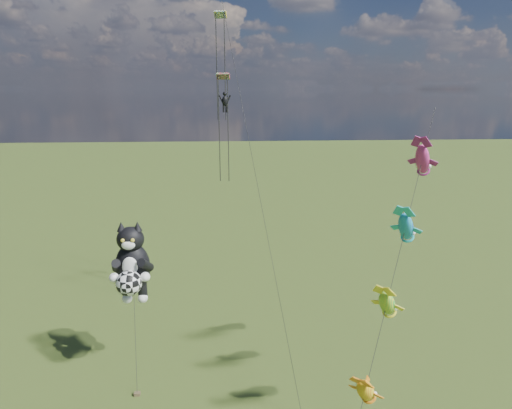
{
  "coord_description": "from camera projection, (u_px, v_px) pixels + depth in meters",
  "views": [
    {
      "loc": [
        12.16,
        -19.82,
        19.89
      ],
      "look_at": [
        14.19,
        11.11,
        11.51
      ],
      "focal_mm": 30.0,
      "sensor_mm": 36.0,
      "label": 1
    }
  ],
  "objects": [
    {
      "name": "cat_kite_rig",
      "position": [
        132.0,
        265.0,
        29.09
      ],
      "size": [
        2.7,
        4.22,
        11.34
      ],
      "rotation": [
        0.0,
        0.0,
        0.11
      ],
      "color": "brown",
      "rests_on": "ground"
    },
    {
      "name": "parafoil_rig",
      "position": [
        226.0,
        97.0,
        34.43
      ],
      "size": [
        5.5,
        16.88,
        27.69
      ],
      "rotation": [
        0.0,
        0.0,
        0.37
      ],
      "color": "brown",
      "rests_on": "ground"
    },
    {
      "name": "fish_windsock_rig",
      "position": [
        396.0,
        265.0,
        23.58
      ],
      "size": [
        9.36,
        13.07,
        18.78
      ],
      "rotation": [
        0.0,
        0.0,
        -0.29
      ],
      "color": "brown",
      "rests_on": "ground"
    }
  ]
}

